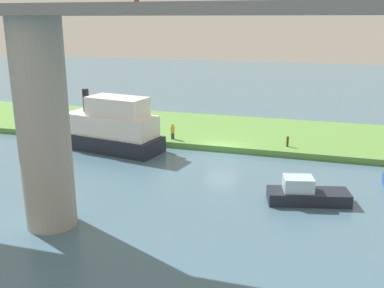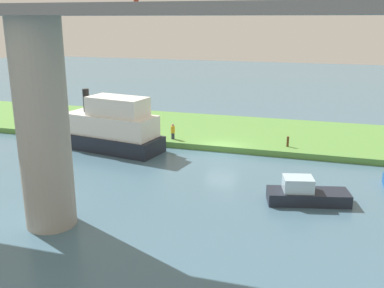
{
  "view_description": "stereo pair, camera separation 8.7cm",
  "coord_description": "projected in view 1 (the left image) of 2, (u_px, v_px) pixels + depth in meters",
  "views": [
    {
      "loc": [
        -7.69,
        33.99,
        10.68
      ],
      "look_at": [
        1.07,
        5.0,
        2.0
      ],
      "focal_mm": 41.04,
      "sensor_mm": 36.0,
      "label": 1
    },
    {
      "loc": [
        -7.77,
        33.96,
        10.68
      ],
      "look_at": [
        1.07,
        5.0,
        2.0
      ],
      "focal_mm": 41.04,
      "sensor_mm": 36.0,
      "label": 2
    }
  ],
  "objects": [
    {
      "name": "person_on_bank",
      "position": [
        173.0,
        131.0,
        38.29
      ],
      "size": [
        0.47,
        0.47,
        1.39
      ],
      "color": "#2D334C",
      "rests_on": "grassy_bank"
    },
    {
      "name": "grassy_bank",
      "position": [
        236.0,
        132.0,
        41.81
      ],
      "size": [
        80.0,
        12.0,
        0.5
      ],
      "primitive_type": "cube",
      "color": "#5B9342",
      "rests_on": "ground"
    },
    {
      "name": "mooring_post",
      "position": [
        288.0,
        141.0,
        36.11
      ],
      "size": [
        0.2,
        0.2,
        0.86
      ],
      "primitive_type": "cylinder",
      "color": "brown",
      "rests_on": "grassy_bank"
    },
    {
      "name": "riverboat_paddlewheel",
      "position": [
        109.0,
        128.0,
        36.7
      ],
      "size": [
        10.17,
        4.9,
        4.98
      ],
      "color": "#1E232D",
      "rests_on": "ground"
    },
    {
      "name": "bridge_span",
      "position": [
        32.0,
        5.0,
        20.57
      ],
      "size": [
        62.95,
        4.3,
        3.25
      ],
      "color": "slate",
      "rests_on": "bridge_pylon"
    },
    {
      "name": "motorboat_red",
      "position": [
        306.0,
        193.0,
        26.31
      ],
      "size": [
        5.09,
        2.78,
        1.61
      ],
      "color": "#1E232D",
      "rests_on": "ground"
    },
    {
      "name": "ground_plane",
      "position": [
        222.0,
        152.0,
        36.36
      ],
      "size": [
        160.0,
        160.0,
        0.0
      ],
      "primitive_type": "plane",
      "color": "#476B7F"
    },
    {
      "name": "bridge_pylon",
      "position": [
        43.0,
        127.0,
        22.18
      ],
      "size": [
        2.64,
        2.64,
        10.82
      ],
      "primitive_type": "cylinder",
      "color": "#9E998E",
      "rests_on": "ground"
    }
  ]
}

